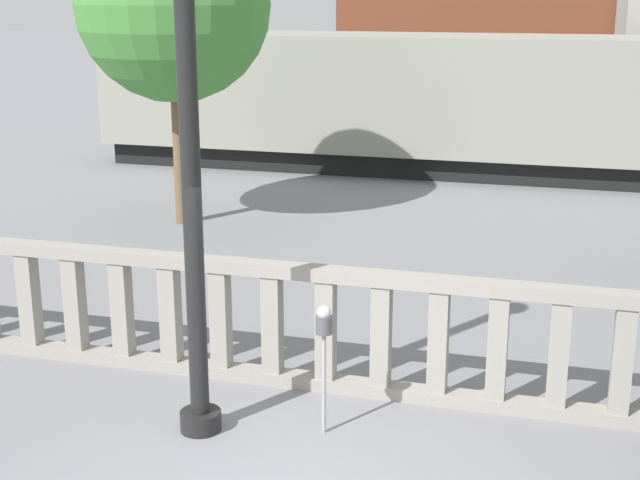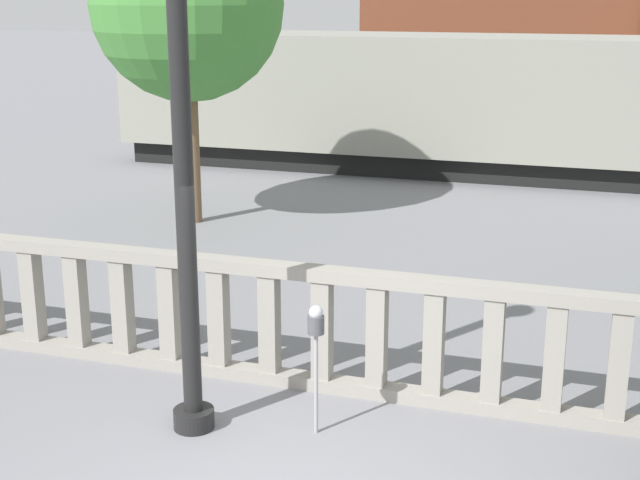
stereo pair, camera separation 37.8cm
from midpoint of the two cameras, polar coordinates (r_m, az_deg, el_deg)
name	(u,v)px [view 2 (the right image)]	position (r m, az deg, el deg)	size (l,w,h in m)	color
balustrade	(349,332)	(9.63, 3.02, -5.94)	(16.44, 0.24, 1.40)	gray
lamppost	(183,155)	(8.33, -7.48, 5.39)	(0.41, 0.41, 5.22)	black
parking_meter	(316,332)	(8.63, 1.00, -5.92)	(0.16, 0.16, 1.34)	#99999E
train_near	(556,105)	(21.40, 15.35, 8.34)	(20.63, 2.89, 3.84)	black
train_far	(639,56)	(32.87, 20.08, 10.99)	(18.62, 3.15, 4.59)	black
tree_right	(187,5)	(16.58, -7.82, 14.70)	(3.47, 3.47, 5.75)	brown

